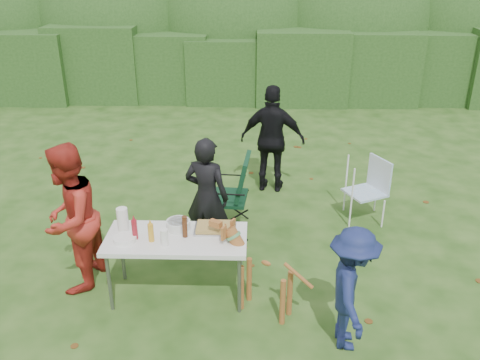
{
  "coord_description": "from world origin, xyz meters",
  "views": [
    {
      "loc": [
        0.56,
        -4.63,
        3.52
      ],
      "look_at": [
        0.4,
        0.89,
        1.0
      ],
      "focal_mm": 38.0,
      "sensor_mm": 36.0,
      "label": 1
    }
  ],
  "objects_px": {
    "beer_bottle": "(185,227)",
    "person_black_puffy": "(273,139)",
    "folding_table": "(176,241)",
    "dog": "(266,275)",
    "person_cook": "(207,197)",
    "lawn_chair": "(365,190)",
    "child": "(351,289)",
    "paper_towel_roll": "(123,219)",
    "mustard_bottle": "(151,233)",
    "ketchup_bottle": "(135,230)",
    "person_red_jacket": "(70,219)",
    "camping_chair": "(224,193)"
  },
  "relations": [
    {
      "from": "folding_table",
      "to": "ketchup_bottle",
      "type": "height_order",
      "value": "ketchup_bottle"
    },
    {
      "from": "person_black_puffy",
      "to": "lawn_chair",
      "type": "xyz_separation_m",
      "value": [
        1.27,
        -0.94,
        -0.4
      ]
    },
    {
      "from": "dog",
      "to": "camping_chair",
      "type": "xyz_separation_m",
      "value": [
        -0.53,
        1.74,
        0.08
      ]
    },
    {
      "from": "child",
      "to": "paper_towel_roll",
      "type": "xyz_separation_m",
      "value": [
        -2.33,
        0.85,
        0.24
      ]
    },
    {
      "from": "folding_table",
      "to": "paper_towel_roll",
      "type": "xyz_separation_m",
      "value": [
        -0.59,
        0.14,
        0.18
      ]
    },
    {
      "from": "dog",
      "to": "folding_table",
      "type": "bearing_deg",
      "value": 13.19
    },
    {
      "from": "child",
      "to": "camping_chair",
      "type": "distance_m",
      "value": 2.56
    },
    {
      "from": "child",
      "to": "dog",
      "type": "distance_m",
      "value": 0.93
    },
    {
      "from": "lawn_chair",
      "to": "beer_bottle",
      "type": "bearing_deg",
      "value": 12.11
    },
    {
      "from": "beer_bottle",
      "to": "ketchup_bottle",
      "type": "bearing_deg",
      "value": -173.45
    },
    {
      "from": "person_cook",
      "to": "child",
      "type": "xyz_separation_m",
      "value": [
        1.49,
        -1.62,
        -0.13
      ]
    },
    {
      "from": "lawn_chair",
      "to": "mustard_bottle",
      "type": "relative_size",
      "value": 4.49
    },
    {
      "from": "folding_table",
      "to": "person_red_jacket",
      "type": "bearing_deg",
      "value": 172.12
    },
    {
      "from": "person_cook",
      "to": "person_black_puffy",
      "type": "distance_m",
      "value": 2.05
    },
    {
      "from": "child",
      "to": "dog",
      "type": "bearing_deg",
      "value": 61.88
    },
    {
      "from": "paper_towel_roll",
      "to": "dog",
      "type": "bearing_deg",
      "value": -14.43
    },
    {
      "from": "camping_chair",
      "to": "dog",
      "type": "bearing_deg",
      "value": 111.77
    },
    {
      "from": "beer_bottle",
      "to": "folding_table",
      "type": "bearing_deg",
      "value": -171.92
    },
    {
      "from": "beer_bottle",
      "to": "paper_towel_roll",
      "type": "bearing_deg",
      "value": 169.93
    },
    {
      "from": "folding_table",
      "to": "ketchup_bottle",
      "type": "relative_size",
      "value": 6.82
    },
    {
      "from": "folding_table",
      "to": "camping_chair",
      "type": "height_order",
      "value": "camping_chair"
    },
    {
      "from": "camping_chair",
      "to": "beer_bottle",
      "type": "height_order",
      "value": "camping_chair"
    },
    {
      "from": "child",
      "to": "person_red_jacket",
      "type": "bearing_deg",
      "value": 75.13
    },
    {
      "from": "person_red_jacket",
      "to": "ketchup_bottle",
      "type": "bearing_deg",
      "value": 82.23
    },
    {
      "from": "paper_towel_roll",
      "to": "lawn_chair",
      "type": "bearing_deg",
      "value": 29.69
    },
    {
      "from": "folding_table",
      "to": "paper_towel_roll",
      "type": "height_order",
      "value": "paper_towel_roll"
    },
    {
      "from": "beer_bottle",
      "to": "lawn_chair",
      "type": "bearing_deg",
      "value": 38.49
    },
    {
      "from": "child",
      "to": "lawn_chair",
      "type": "xyz_separation_m",
      "value": [
        0.64,
        2.54,
        -0.18
      ]
    },
    {
      "from": "child",
      "to": "beer_bottle",
      "type": "xyz_separation_m",
      "value": [
        -1.64,
        0.73,
        0.23
      ]
    },
    {
      "from": "mustard_bottle",
      "to": "ketchup_bottle",
      "type": "bearing_deg",
      "value": 167.06
    },
    {
      "from": "folding_table",
      "to": "paper_towel_roll",
      "type": "relative_size",
      "value": 5.77
    },
    {
      "from": "person_cook",
      "to": "lawn_chair",
      "type": "bearing_deg",
      "value": -138.95
    },
    {
      "from": "beer_bottle",
      "to": "person_black_puffy",
      "type": "bearing_deg",
      "value": 69.93
    },
    {
      "from": "camping_chair",
      "to": "person_red_jacket",
      "type": "bearing_deg",
      "value": 44.37
    },
    {
      "from": "person_black_puffy",
      "to": "beer_bottle",
      "type": "bearing_deg",
      "value": 79.58
    },
    {
      "from": "dog",
      "to": "camping_chair",
      "type": "bearing_deg",
      "value": -44.64
    },
    {
      "from": "person_black_puffy",
      "to": "mustard_bottle",
      "type": "bearing_deg",
      "value": 74.41
    },
    {
      "from": "beer_bottle",
      "to": "person_cook",
      "type": "bearing_deg",
      "value": 80.37
    },
    {
      "from": "dog",
      "to": "paper_towel_roll",
      "type": "distance_m",
      "value": 1.64
    },
    {
      "from": "ketchup_bottle",
      "to": "dog",
      "type": "bearing_deg",
      "value": -8.91
    },
    {
      "from": "folding_table",
      "to": "dog",
      "type": "distance_m",
      "value": 1.01
    },
    {
      "from": "lawn_chair",
      "to": "paper_towel_roll",
      "type": "distance_m",
      "value": 3.44
    },
    {
      "from": "camping_chair",
      "to": "mustard_bottle",
      "type": "xyz_separation_m",
      "value": [
        -0.67,
        -1.57,
        0.3
      ]
    },
    {
      "from": "folding_table",
      "to": "person_black_puffy",
      "type": "relative_size",
      "value": 0.89
    },
    {
      "from": "person_cook",
      "to": "mustard_bottle",
      "type": "distance_m",
      "value": 1.11
    },
    {
      "from": "lawn_chair",
      "to": "person_red_jacket",
      "type": "bearing_deg",
      "value": -1.28
    },
    {
      "from": "mustard_bottle",
      "to": "beer_bottle",
      "type": "bearing_deg",
      "value": 16.47
    },
    {
      "from": "person_black_puffy",
      "to": "child",
      "type": "xyz_separation_m",
      "value": [
        0.64,
        -3.48,
        -0.21
      ]
    },
    {
      "from": "folding_table",
      "to": "person_cook",
      "type": "height_order",
      "value": "person_cook"
    },
    {
      "from": "child",
      "to": "mustard_bottle",
      "type": "distance_m",
      "value": 2.09
    }
  ]
}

